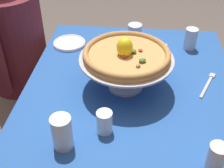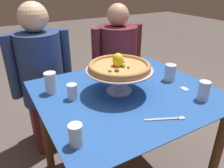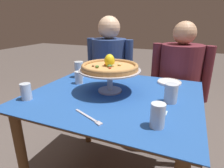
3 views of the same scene
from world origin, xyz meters
TOP-DOWN VIEW (x-y plane):
  - dining_table at (0.00, 0.00)m, footprint 1.07×0.96m
  - pizza_stand at (-0.04, 0.03)m, footprint 0.40×0.40m
  - pizza at (-0.04, 0.03)m, footprint 0.37×0.37m
  - water_glass_front_left at (-0.45, -0.29)m, footprint 0.06×0.06m
  - water_glass_side_right at (0.35, 0.00)m, footprint 0.08×0.08m
  - water_glass_side_left at (-0.32, 0.09)m, footprint 0.06×0.06m
  - water_glass_back_left at (-0.41, 0.22)m, footprint 0.07×0.07m
  - water_glass_front_right at (0.33, -0.30)m, footprint 0.07×0.07m
  - side_plate at (0.30, 0.36)m, footprint 0.18×0.18m
  - dinner_fork at (0.01, -0.35)m, footprint 0.19×0.10m
  - sugar_packet at (0.34, -0.16)m, footprint 0.04×0.05m
  - diner_right at (0.36, 0.70)m, footprint 0.52×0.37m

SIDE VIEW (x-z plane):
  - diner_right at x=0.36m, z-range -0.01..1.20m
  - dining_table at x=0.00m, z-range 0.26..1.02m
  - sugar_packet at x=0.34m, z-range 0.76..0.76m
  - dinner_fork at x=0.01m, z-range 0.76..0.76m
  - side_plate at x=0.30m, z-range 0.76..0.78m
  - water_glass_side_left at x=-0.32m, z-range 0.75..0.84m
  - water_glass_front_left at x=-0.45m, z-range 0.75..0.85m
  - water_glass_side_right at x=0.35m, z-range 0.75..0.86m
  - water_glass_front_right at x=0.33m, z-range 0.75..0.86m
  - water_glass_back_left at x=-0.41m, z-range 0.75..0.88m
  - pizza_stand at x=-0.04m, z-range 0.80..0.95m
  - pizza at x=-0.04m, z-range 0.88..0.98m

